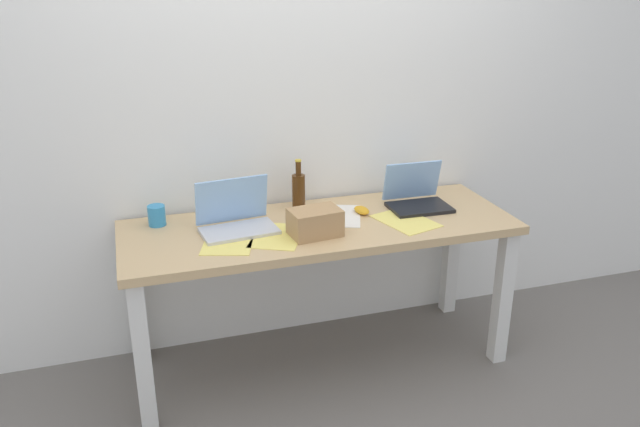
# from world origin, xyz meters

# --- Properties ---
(ground_plane) EXTENTS (8.00, 8.00, 0.00)m
(ground_plane) POSITION_xyz_m (0.00, 0.00, 0.00)
(ground_plane) COLOR slate
(back_wall) EXTENTS (5.20, 0.08, 2.60)m
(back_wall) POSITION_xyz_m (0.00, 0.38, 1.30)
(back_wall) COLOR white
(back_wall) RESTS_ON ground
(desk) EXTENTS (1.83, 0.65, 0.74)m
(desk) POSITION_xyz_m (0.00, 0.00, 0.64)
(desk) COLOR tan
(desk) RESTS_ON ground
(laptop_left) EXTENTS (0.36, 0.26, 0.23)m
(laptop_left) POSITION_xyz_m (-0.39, 0.04, 0.80)
(laptop_left) COLOR silver
(laptop_left) RESTS_ON desk
(laptop_right) EXTENTS (0.30, 0.24, 0.22)m
(laptop_right) POSITION_xyz_m (0.53, 0.07, 0.79)
(laptop_right) COLOR black
(laptop_right) RESTS_ON desk
(beer_bottle) EXTENTS (0.06, 0.06, 0.25)m
(beer_bottle) POSITION_xyz_m (-0.04, 0.23, 0.84)
(beer_bottle) COLOR #47280F
(beer_bottle) RESTS_ON desk
(computer_mouse) EXTENTS (0.08, 0.11, 0.03)m
(computer_mouse) POSITION_xyz_m (0.23, 0.06, 0.76)
(computer_mouse) COLOR gold
(computer_mouse) RESTS_ON desk
(cardboard_box) EXTENTS (0.24, 0.17, 0.12)m
(cardboard_box) POSITION_xyz_m (-0.06, -0.12, 0.81)
(cardboard_box) COLOR tan
(cardboard_box) RESTS_ON desk
(coffee_mug) EXTENTS (0.08, 0.08, 0.09)m
(coffee_mug) POSITION_xyz_m (-0.73, 0.21, 0.79)
(coffee_mug) COLOR #338CC6
(coffee_mug) RESTS_ON desk
(paper_yellow_folder) EXTENTS (0.32, 0.36, 0.00)m
(paper_yellow_folder) POSITION_xyz_m (-0.23, -0.09, 0.75)
(paper_yellow_folder) COLOR #F4E06B
(paper_yellow_folder) RESTS_ON desk
(paper_sheet_front_left) EXTENTS (0.29, 0.34, 0.00)m
(paper_sheet_front_left) POSITION_xyz_m (-0.44, -0.08, 0.75)
(paper_sheet_front_left) COLOR #F4E06B
(paper_sheet_front_left) RESTS_ON desk
(paper_sheet_near_back) EXTENTS (0.30, 0.35, 0.00)m
(paper_sheet_near_back) POSITION_xyz_m (0.11, 0.06, 0.75)
(paper_sheet_near_back) COLOR white
(paper_sheet_near_back) RESTS_ON desk
(paper_sheet_front_right) EXTENTS (0.28, 0.34, 0.00)m
(paper_sheet_front_right) POSITION_xyz_m (0.39, -0.09, 0.75)
(paper_sheet_front_right) COLOR #F4E06B
(paper_sheet_front_right) RESTS_ON desk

